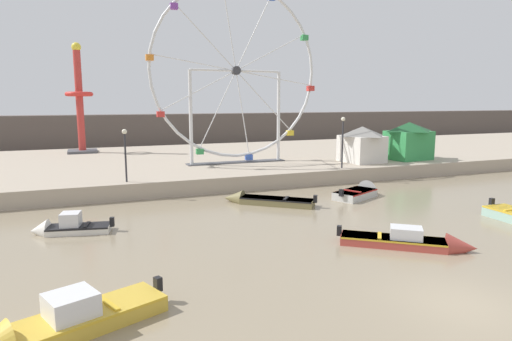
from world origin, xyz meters
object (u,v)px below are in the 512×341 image
(carnival_booth_white_ticket, at_px, (362,143))
(ferris_wheel_white_frame, at_px, (236,73))
(carnival_booth_green_kiosk, at_px, (408,140))
(promenade_lamp_far, at_px, (125,147))
(motorboat_mustard_yellow, at_px, (57,326))
(motorboat_olive_wood, at_px, (262,200))
(motorboat_white_red_stripe, at_px, (65,228))
(drop_tower_red_tower, at_px, (80,105))
(promenade_lamp_near, at_px, (343,135))
(motorboat_pale_grey, at_px, (361,192))
(motorboat_faded_red, at_px, (416,242))

(carnival_booth_white_ticket, bearing_deg, ferris_wheel_white_frame, 157.05)
(carnival_booth_green_kiosk, relative_size, promenade_lamp_far, 1.22)
(motorboat_mustard_yellow, relative_size, carnival_booth_green_kiosk, 1.29)
(motorboat_olive_wood, relative_size, carnival_booth_green_kiosk, 1.23)
(motorboat_white_red_stripe, distance_m, drop_tower_red_tower, 25.94)
(motorboat_white_red_stripe, xyz_separation_m, carnival_booth_white_ticket, (23.03, 9.19, 2.36))
(ferris_wheel_white_frame, relative_size, promenade_lamp_near, 3.74)
(motorboat_mustard_yellow, relative_size, drop_tower_red_tower, 0.50)
(drop_tower_red_tower, bearing_deg, motorboat_pale_grey, -54.47)
(motorboat_olive_wood, xyz_separation_m, carnival_booth_white_ticket, (12.09, 7.06, 2.40))
(motorboat_mustard_yellow, height_order, motorboat_olive_wood, motorboat_mustard_yellow)
(promenade_lamp_near, bearing_deg, motorboat_white_red_stripe, -160.84)
(motorboat_mustard_yellow, relative_size, motorboat_white_red_stripe, 1.39)
(carnival_booth_green_kiosk, bearing_deg, promenade_lamp_near, -170.58)
(motorboat_pale_grey, bearing_deg, motorboat_mustard_yellow, -171.96)
(motorboat_faded_red, height_order, promenade_lamp_far, promenade_lamp_far)
(motorboat_pale_grey, height_order, ferris_wheel_white_frame, ferris_wheel_white_frame)
(motorboat_pale_grey, distance_m, motorboat_olive_wood, 6.90)
(motorboat_olive_wood, bearing_deg, drop_tower_red_tower, -27.36)
(motorboat_white_red_stripe, xyz_separation_m, motorboat_olive_wood, (10.93, 2.13, -0.04))
(carnival_booth_white_ticket, bearing_deg, motorboat_white_red_stripe, -162.51)
(motorboat_mustard_yellow, xyz_separation_m, carnival_booth_green_kiosk, (27.71, 19.09, 2.45))
(motorboat_white_red_stripe, height_order, motorboat_olive_wood, motorboat_white_red_stripe)
(motorboat_faded_red, distance_m, carnival_booth_white_ticket, 19.41)
(ferris_wheel_white_frame, bearing_deg, carnival_booth_white_ticket, -18.69)
(motorboat_white_red_stripe, distance_m, promenade_lamp_far, 8.23)
(motorboat_faded_red, xyz_separation_m, promenade_lamp_near, (5.60, 14.61, 3.37))
(promenade_lamp_far, bearing_deg, motorboat_white_red_stripe, -117.19)
(motorboat_mustard_yellow, xyz_separation_m, ferris_wheel_white_frame, (12.88, 22.66, 8.10))
(ferris_wheel_white_frame, bearing_deg, motorboat_pale_grey, -65.94)
(motorboat_mustard_yellow, xyz_separation_m, promenade_lamp_near, (19.49, 16.87, 3.30))
(motorboat_white_red_stripe, bearing_deg, drop_tower_red_tower, -80.14)
(carnival_booth_green_kiosk, distance_m, promenade_lamp_far, 24.41)
(ferris_wheel_white_frame, height_order, promenade_lamp_near, ferris_wheel_white_frame)
(drop_tower_red_tower, xyz_separation_m, promenade_lamp_far, (2.54, -18.54, -2.47))
(motorboat_mustard_yellow, xyz_separation_m, motorboat_white_red_stripe, (-0.08, 10.07, -0.06))
(motorboat_olive_wood, height_order, promenade_lamp_near, promenade_lamp_near)
(motorboat_mustard_yellow, bearing_deg, motorboat_pale_grey, -168.44)
(carnival_booth_white_ticket, distance_m, promenade_lamp_far, 19.70)
(ferris_wheel_white_frame, height_order, promenade_lamp_far, ferris_wheel_white_frame)
(carnival_booth_green_kiosk, relative_size, promenade_lamp_near, 1.05)
(carnival_booth_white_ticket, bearing_deg, promenade_lamp_near, -149.61)
(motorboat_olive_wood, distance_m, promenade_lamp_far, 9.32)
(motorboat_white_red_stripe, bearing_deg, motorboat_olive_wood, -156.97)
(motorboat_olive_wood, xyz_separation_m, promenade_lamp_near, (8.63, 4.67, 3.40))
(ferris_wheel_white_frame, bearing_deg, motorboat_faded_red, -87.16)
(motorboat_white_red_stripe, height_order, promenade_lamp_near, promenade_lamp_near)
(motorboat_mustard_yellow, height_order, motorboat_white_red_stripe, motorboat_mustard_yellow)
(ferris_wheel_white_frame, bearing_deg, promenade_lamp_far, -148.51)
(motorboat_faded_red, height_order, promenade_lamp_near, promenade_lamp_near)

